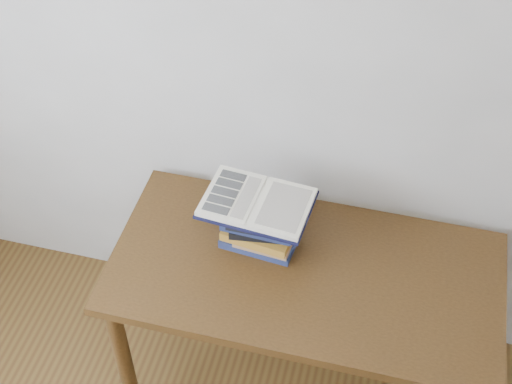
# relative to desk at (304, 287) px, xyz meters

# --- Properties ---
(desk) EXTENTS (1.32, 0.66, 0.71)m
(desk) POSITION_rel_desk_xyz_m (0.00, 0.00, 0.00)
(desk) COLOR #4A2E12
(desk) RESTS_ON ground
(book_stack) EXTENTS (0.27, 0.20, 0.18)m
(book_stack) POSITION_rel_desk_xyz_m (-0.17, 0.07, 0.19)
(book_stack) COLOR navy
(book_stack) RESTS_ON desk
(open_book) EXTENTS (0.38, 0.28, 0.03)m
(open_book) POSITION_rel_desk_xyz_m (-0.19, 0.08, 0.29)
(open_book) COLOR black
(open_book) RESTS_ON book_stack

